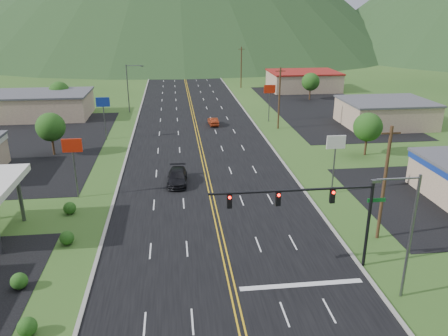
{
  "coord_description": "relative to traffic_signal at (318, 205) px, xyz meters",
  "views": [
    {
      "loc": [
        -3.67,
        -13.74,
        18.73
      ],
      "look_at": [
        0.9,
        24.85,
        4.5
      ],
      "focal_mm": 35.0,
      "sensor_mm": 36.0,
      "label": 1
    }
  ],
  "objects": [
    {
      "name": "building_east_far",
      "position": [
        21.52,
        76.0,
        -3.07
      ],
      "size": [
        16.4,
        12.4,
        4.5
      ],
      "color": "#D1AF91",
      "rests_on": "ground"
    },
    {
      "name": "car_red_far",
      "position": [
        -3.47,
        44.38,
        -4.68
      ],
      "size": [
        1.65,
        4.04,
        1.3
      ],
      "primitive_type": "imported",
      "rotation": [
        0.0,
        0.0,
        3.21
      ],
      "color": "maroon",
      "rests_on": "ground"
    },
    {
      "name": "tree_west_a",
      "position": [
        -26.48,
        31.0,
        -1.44
      ],
      "size": [
        3.84,
        3.84,
        5.82
      ],
      "color": "#382314",
      "rests_on": "ground"
    },
    {
      "name": "car_dark_mid",
      "position": [
        -10.0,
        18.54,
        -4.56
      ],
      "size": [
        2.44,
        5.42,
        1.54
      ],
      "primitive_type": "imported",
      "rotation": [
        0.0,
        0.0,
        -0.05
      ],
      "color": "black",
      "rests_on": "ground"
    },
    {
      "name": "building_west_far",
      "position": [
        -34.48,
        54.0,
        -3.07
      ],
      "size": [
        18.4,
        11.4,
        4.5
      ],
      "color": "#D1AF91",
      "rests_on": "ground"
    },
    {
      "name": "streetlight_east",
      "position": [
        4.7,
        -4.0,
        -0.15
      ],
      "size": [
        3.28,
        0.25,
        9.0
      ],
      "color": "#59595E",
      "rests_on": "ground"
    },
    {
      "name": "utility_pole_c",
      "position": [
        7.02,
        81.0,
        -0.2
      ],
      "size": [
        1.6,
        0.28,
        10.0
      ],
      "color": "#382314",
      "rests_on": "ground"
    },
    {
      "name": "pole_sign_east_b",
      "position": [
        6.52,
        46.0,
        -0.28
      ],
      "size": [
        2.0,
        0.18,
        6.4
      ],
      "color": "#59595E",
      "rests_on": "ground"
    },
    {
      "name": "building_east_mid",
      "position": [
        25.52,
        41.0,
        -3.17
      ],
      "size": [
        14.4,
        11.4,
        4.3
      ],
      "color": "#D1AF91",
      "rests_on": "ground"
    },
    {
      "name": "pole_sign_west_b",
      "position": [
        -20.48,
        38.0,
        -0.28
      ],
      "size": [
        2.0,
        0.18,
        6.4
      ],
      "color": "#59595E",
      "rests_on": "ground"
    },
    {
      "name": "traffic_signal",
      "position": [
        0.0,
        0.0,
        0.0
      ],
      "size": [
        13.1,
        0.43,
        7.0
      ],
      "color": "black",
      "rests_on": "ground"
    },
    {
      "name": "utility_pole_d",
      "position": [
        7.02,
        121.0,
        -0.2
      ],
      "size": [
        1.6,
        0.28,
        10.0
      ],
      "color": "#382314",
      "rests_on": "ground"
    },
    {
      "name": "streetlight_west",
      "position": [
        -18.16,
        56.0,
        -0.15
      ],
      "size": [
        3.28,
        0.25,
        9.0
      ],
      "color": "#59595E",
      "rests_on": "ground"
    },
    {
      "name": "utility_pole_a",
      "position": [
        7.02,
        4.0,
        -0.2
      ],
      "size": [
        1.6,
        0.28,
        10.0
      ],
      "color": "#382314",
      "rests_on": "ground"
    },
    {
      "name": "tree_east_a",
      "position": [
        15.52,
        26.0,
        -1.44
      ],
      "size": [
        3.84,
        3.84,
        5.82
      ],
      "color": "#382314",
      "rests_on": "ground"
    },
    {
      "name": "utility_pole_b",
      "position": [
        7.02,
        41.0,
        -0.2
      ],
      "size": [
        1.6,
        0.28,
        10.0
      ],
      "color": "#382314",
      "rests_on": "ground"
    },
    {
      "name": "pole_sign_east_a",
      "position": [
        6.52,
        14.0,
        -0.28
      ],
      "size": [
        2.0,
        0.18,
        6.4
      ],
      "color": "#59595E",
      "rests_on": "ground"
    },
    {
      "name": "pole_sign_west_a",
      "position": [
        -20.48,
        16.0,
        -0.28
      ],
      "size": [
        2.0,
        0.18,
        6.4
      ],
      "color": "#59595E",
      "rests_on": "ground"
    },
    {
      "name": "tree_east_b",
      "position": [
        19.52,
        64.0,
        -1.44
      ],
      "size": [
        3.84,
        3.84,
        5.82
      ],
      "color": "#382314",
      "rests_on": "ground"
    },
    {
      "name": "tree_west_b",
      "position": [
        -31.48,
        58.0,
        -1.44
      ],
      "size": [
        3.84,
        3.84,
        5.82
      ],
      "color": "#382314",
      "rests_on": "ground"
    }
  ]
}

